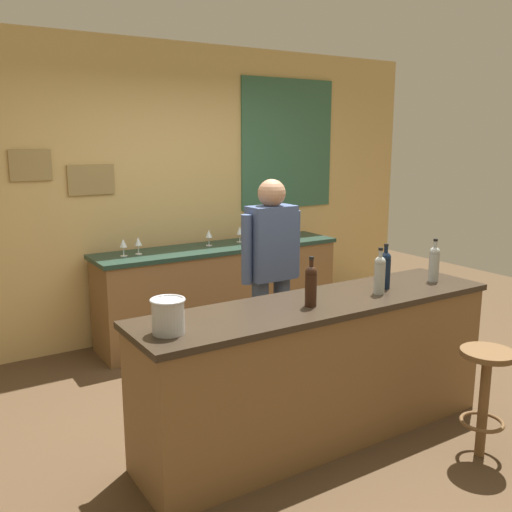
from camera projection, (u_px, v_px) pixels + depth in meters
ground_plane at (283, 411)px, 4.06m from camera, size 10.00×10.00×0.00m
back_wall at (167, 191)px, 5.47m from camera, size 6.00×0.09×2.80m
bar_counter at (319, 370)px, 3.64m from camera, size 2.46×0.60×0.92m
side_counter at (220, 291)px, 5.54m from camera, size 2.44×0.56×0.90m
bartender at (271, 269)px, 4.33m from camera, size 0.52×0.21×1.62m
bar_stool at (485, 385)px, 3.41m from camera, size 0.32×0.32×0.68m
wine_bottle_a at (311, 284)px, 3.40m from camera, size 0.07×0.07×0.31m
wine_bottle_b at (380, 273)px, 3.68m from camera, size 0.07×0.07×0.31m
wine_bottle_c at (385, 269)px, 3.81m from camera, size 0.07×0.07×0.31m
wine_bottle_d at (434, 263)px, 4.00m from camera, size 0.07×0.07×0.31m
ice_bucket at (168, 315)px, 2.93m from camera, size 0.19×0.19×0.19m
wine_glass_a at (123, 244)px, 4.96m from camera, size 0.07×0.07×0.16m
wine_glass_b at (138, 242)px, 5.04m from camera, size 0.07×0.07×0.16m
wine_glass_c at (209, 234)px, 5.44m from camera, size 0.07×0.07×0.16m
wine_glass_d at (240, 231)px, 5.63m from camera, size 0.07×0.07×0.16m
coffee_mug at (291, 234)px, 5.86m from camera, size 0.12×0.08×0.09m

